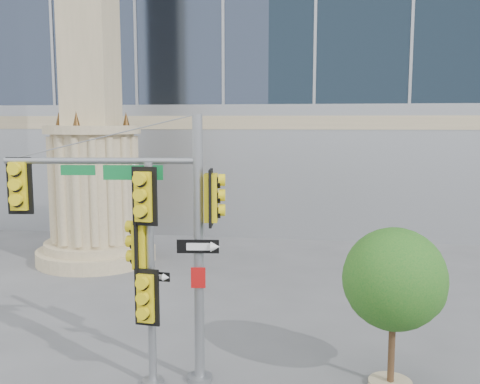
# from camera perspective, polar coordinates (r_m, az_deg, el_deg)

# --- Properties ---
(monument) EXTENTS (4.40, 4.40, 16.60)m
(monument) POSITION_cam_1_polar(r_m,az_deg,el_deg) (20.47, -15.52, 8.03)
(monument) COLOR tan
(monument) RESTS_ON ground
(main_signal_pole) EXTENTS (4.17, 0.87, 5.37)m
(main_signal_pole) POSITION_cam_1_polar(r_m,az_deg,el_deg) (10.63, -9.69, -2.90)
(main_signal_pole) COLOR slate
(main_signal_pole) RESTS_ON ground
(secondary_signal_pole) EXTENTS (0.77, 0.62, 4.47)m
(secondary_signal_pole) POSITION_cam_1_polar(r_m,az_deg,el_deg) (10.52, -10.00, -6.95)
(secondary_signal_pole) COLOR slate
(secondary_signal_pole) RESTS_ON ground
(street_tree) EXTENTS (2.06, 2.01, 3.20)m
(street_tree) POSITION_cam_1_polar(r_m,az_deg,el_deg) (10.98, 16.31, -9.32)
(street_tree) COLOR tan
(street_tree) RESTS_ON ground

